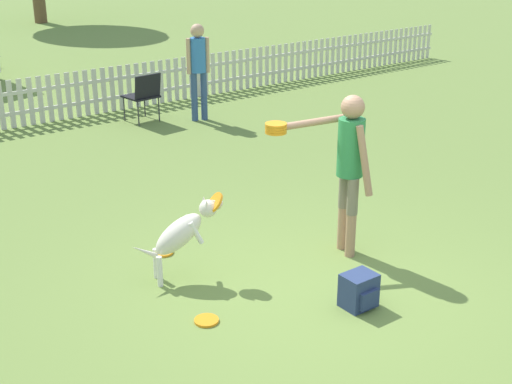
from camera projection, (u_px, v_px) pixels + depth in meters
ground_plane at (317, 288)px, 7.08m from camera, size 240.00×240.00×0.00m
handler_person at (346, 156)px, 7.41m from camera, size 0.92×0.89×1.76m
leaping_dog at (183, 231)px, 7.08m from camera, size 0.95×0.46×0.88m
frisbee_near_handler at (206, 320)px, 6.48m from camera, size 0.23×0.23×0.02m
frisbee_midfield at (163, 252)px, 7.78m from camera, size 0.23×0.23×0.02m
backpack_on_grass at (359, 291)px, 6.68m from camera, size 0.31×0.29×0.33m
picket_fence at (40, 100)px, 12.43m from camera, size 20.42×0.04×0.84m
folding_chair_blue_left at (144, 93)px, 12.46m from camera, size 0.58×0.59×0.88m
spectator_standing at (198, 62)px, 12.39m from camera, size 0.40×0.27×1.70m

